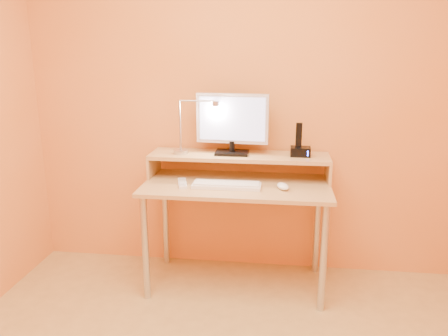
# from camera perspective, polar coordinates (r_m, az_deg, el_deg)

# --- Properties ---
(wall_back) EXTENTS (3.00, 0.04, 2.50)m
(wall_back) POSITION_cam_1_polar(r_m,az_deg,el_deg) (3.06, 2.32, 9.27)
(wall_back) COLOR #DF8945
(wall_back) RESTS_ON floor
(desk_leg_fl) EXTENTS (0.04, 0.04, 0.69)m
(desk_leg_fl) POSITION_cam_1_polar(r_m,az_deg,el_deg) (2.86, -10.13, -10.19)
(desk_leg_fl) COLOR #B7B7BD
(desk_leg_fl) RESTS_ON floor
(desk_leg_fr) EXTENTS (0.04, 0.04, 0.69)m
(desk_leg_fr) POSITION_cam_1_polar(r_m,az_deg,el_deg) (2.76, 12.72, -11.33)
(desk_leg_fr) COLOR #B7B7BD
(desk_leg_fr) RESTS_ON floor
(desk_leg_bl) EXTENTS (0.04, 0.04, 0.69)m
(desk_leg_bl) POSITION_cam_1_polar(r_m,az_deg,el_deg) (3.30, -7.56, -6.58)
(desk_leg_bl) COLOR #B7B7BD
(desk_leg_bl) RESTS_ON floor
(desk_leg_br) EXTENTS (0.04, 0.04, 0.69)m
(desk_leg_br) POSITION_cam_1_polar(r_m,az_deg,el_deg) (3.21, 11.94, -7.41)
(desk_leg_br) COLOR #B7B7BD
(desk_leg_br) RESTS_ON floor
(desk_lower) EXTENTS (1.20, 0.60, 0.02)m
(desk_lower) POSITION_cam_1_polar(r_m,az_deg,el_deg) (2.86, 1.64, -2.26)
(desk_lower) COLOR tan
(desk_lower) RESTS_ON floor
(shelf_riser_left) EXTENTS (0.02, 0.30, 0.14)m
(shelf_riser_left) POSITION_cam_1_polar(r_m,az_deg,el_deg) (3.09, -9.04, 0.42)
(shelf_riser_left) COLOR tan
(shelf_riser_left) RESTS_ON desk_lower
(shelf_riser_right) EXTENTS (0.02, 0.30, 0.14)m
(shelf_riser_right) POSITION_cam_1_polar(r_m,az_deg,el_deg) (2.98, 13.31, -0.31)
(shelf_riser_right) COLOR tan
(shelf_riser_right) RESTS_ON desk_lower
(desk_shelf) EXTENTS (1.20, 0.30, 0.02)m
(desk_shelf) POSITION_cam_1_polar(r_m,az_deg,el_deg) (2.96, 1.96, 1.56)
(desk_shelf) COLOR tan
(desk_shelf) RESTS_ON desk_lower
(monitor_foot) EXTENTS (0.22, 0.16, 0.02)m
(monitor_foot) POSITION_cam_1_polar(r_m,az_deg,el_deg) (2.96, 1.04, 1.99)
(monitor_foot) COLOR black
(monitor_foot) RESTS_ON desk_shelf
(monitor_neck) EXTENTS (0.04, 0.04, 0.07)m
(monitor_neck) POSITION_cam_1_polar(r_m,az_deg,el_deg) (2.95, 1.04, 2.82)
(monitor_neck) COLOR black
(monitor_neck) RESTS_ON monitor_foot
(monitor_panel) EXTENTS (0.48, 0.07, 0.33)m
(monitor_panel) POSITION_cam_1_polar(r_m,az_deg,el_deg) (2.93, 1.08, 6.41)
(monitor_panel) COLOR silver
(monitor_panel) RESTS_ON monitor_neck
(monitor_back) EXTENTS (0.43, 0.05, 0.28)m
(monitor_back) POSITION_cam_1_polar(r_m,az_deg,el_deg) (2.95, 1.13, 6.48)
(monitor_back) COLOR black
(monitor_back) RESTS_ON monitor_panel
(monitor_screen) EXTENTS (0.44, 0.04, 0.28)m
(monitor_screen) POSITION_cam_1_polar(r_m,az_deg,el_deg) (2.91, 1.04, 6.35)
(monitor_screen) COLOR #AFB7EF
(monitor_screen) RESTS_ON monitor_panel
(lamp_base) EXTENTS (0.10, 0.10, 0.02)m
(lamp_base) POSITION_cam_1_polar(r_m,az_deg,el_deg) (2.98, -5.61, 2.11)
(lamp_base) COLOR #B7B7BD
(lamp_base) RESTS_ON desk_shelf
(lamp_post) EXTENTS (0.01, 0.01, 0.33)m
(lamp_post) POSITION_cam_1_polar(r_m,az_deg,el_deg) (2.95, -5.70, 5.47)
(lamp_post) COLOR #B7B7BD
(lamp_post) RESTS_ON lamp_base
(lamp_arm) EXTENTS (0.24, 0.01, 0.01)m
(lamp_arm) POSITION_cam_1_polar(r_m,az_deg,el_deg) (2.90, -3.45, 8.65)
(lamp_arm) COLOR #B7B7BD
(lamp_arm) RESTS_ON lamp_post
(lamp_head) EXTENTS (0.04, 0.04, 0.03)m
(lamp_head) POSITION_cam_1_polar(r_m,az_deg,el_deg) (2.89, -1.08, 8.33)
(lamp_head) COLOR #B7B7BD
(lamp_head) RESTS_ON lamp_arm
(lamp_bulb) EXTENTS (0.03, 0.03, 0.00)m
(lamp_bulb) POSITION_cam_1_polar(r_m,az_deg,el_deg) (2.89, -1.07, 8.02)
(lamp_bulb) COLOR #FFEAC6
(lamp_bulb) RESTS_ON lamp_head
(phone_dock) EXTENTS (0.13, 0.10, 0.06)m
(phone_dock) POSITION_cam_1_polar(r_m,az_deg,el_deg) (2.94, 9.85, 2.11)
(phone_dock) COLOR black
(phone_dock) RESTS_ON desk_shelf
(phone_handset) EXTENTS (0.04, 0.03, 0.16)m
(phone_handset) POSITION_cam_1_polar(r_m,az_deg,el_deg) (2.92, 9.65, 4.23)
(phone_handset) COLOR black
(phone_handset) RESTS_ON phone_dock
(phone_led) EXTENTS (0.01, 0.00, 0.04)m
(phone_led) POSITION_cam_1_polar(r_m,az_deg,el_deg) (2.89, 10.77, 1.86)
(phone_led) COLOR #2D40FF
(phone_led) RESTS_ON phone_dock
(keyboard) EXTENTS (0.43, 0.14, 0.02)m
(keyboard) POSITION_cam_1_polar(r_m,az_deg,el_deg) (2.77, 0.33, -2.28)
(keyboard) COLOR white
(keyboard) RESTS_ON desk_lower
(mouse) EXTENTS (0.10, 0.13, 0.04)m
(mouse) POSITION_cam_1_polar(r_m,az_deg,el_deg) (2.75, 7.62, -2.36)
(mouse) COLOR white
(mouse) RESTS_ON desk_lower
(remote_control) EXTENTS (0.10, 0.20, 0.02)m
(remote_control) POSITION_cam_1_polar(r_m,az_deg,el_deg) (2.84, -5.41, -1.98)
(remote_control) COLOR white
(remote_control) RESTS_ON desk_lower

